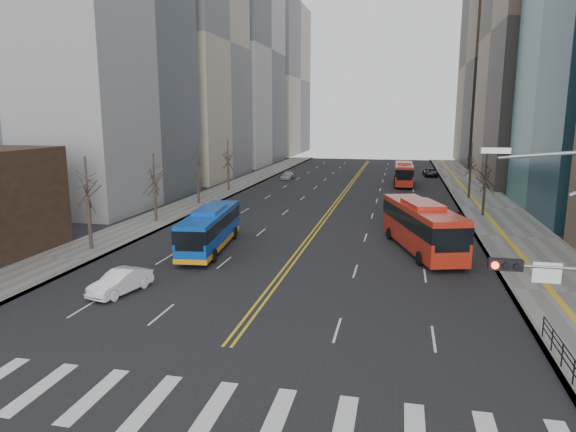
{
  "coord_description": "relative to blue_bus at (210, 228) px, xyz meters",
  "views": [
    {
      "loc": [
        7.44,
        -15.72,
        10.41
      ],
      "look_at": [
        0.93,
        13.82,
        4.47
      ],
      "focal_mm": 32.0,
      "sensor_mm": 36.0,
      "label": 1
    }
  ],
  "objects": [
    {
      "name": "blue_bus",
      "position": [
        0.0,
        0.0,
        0.0
      ],
      "size": [
        3.62,
        11.45,
        3.3
      ],
      "color": "#0B42A9",
      "rests_on": "ground"
    },
    {
      "name": "sidewalk_left",
      "position": [
        -9.48,
        23.59,
        -1.65
      ],
      "size": [
        5.0,
        130.0,
        0.15
      ],
      "primitive_type": "cube",
      "color": "slate",
      "rests_on": "ground"
    },
    {
      "name": "office_towers",
      "position": [
        7.14,
        47.1,
        22.2
      ],
      "size": [
        83.0,
        134.0,
        58.0
      ],
      "color": "gray",
      "rests_on": "ground"
    },
    {
      "name": "red_bus_near",
      "position": [
        16.22,
        3.09,
        0.42
      ],
      "size": [
        6.29,
        12.59,
        3.87
      ],
      "color": "#B12312",
      "rests_on": "ground"
    },
    {
      "name": "car_dark_mid",
      "position": [
        19.52,
        13.33,
        -1.01
      ],
      "size": [
        2.83,
        4.53,
        1.44
      ],
      "primitive_type": "imported",
      "rotation": [
        0.0,
        0.0,
        -0.29
      ],
      "color": "black",
      "rests_on": "ground"
    },
    {
      "name": "centerline",
      "position": [
        7.02,
        33.59,
        -1.72
      ],
      "size": [
        0.55,
        100.0,
        0.01
      ],
      "color": "gold",
      "rests_on": "ground"
    },
    {
      "name": "ground",
      "position": [
        7.02,
        -21.41,
        -1.73
      ],
      "size": [
        220.0,
        220.0,
        0.0
      ],
      "primitive_type": "plane",
      "color": "black"
    },
    {
      "name": "car_dark_far",
      "position": [
        19.52,
        54.85,
        -1.04
      ],
      "size": [
        2.61,
        5.1,
        1.38
      ],
      "primitive_type": "imported",
      "rotation": [
        0.0,
        0.0,
        0.07
      ],
      "color": "black",
      "rests_on": "ground"
    },
    {
      "name": "red_bus_far",
      "position": [
        14.94,
        42.31,
        0.23
      ],
      "size": [
        2.94,
        11.14,
        3.53
      ],
      "color": "#B12312",
      "rests_on": "ground"
    },
    {
      "name": "car_white",
      "position": [
        -1.54,
        -10.82,
        -1.03
      ],
      "size": [
        2.43,
        4.46,
        1.39
      ],
      "primitive_type": "imported",
      "rotation": [
        0.0,
        0.0,
        -0.24
      ],
      "color": "white",
      "rests_on": "ground"
    },
    {
      "name": "car_silver",
      "position": [
        -3.9,
        45.66,
        -1.12
      ],
      "size": [
        1.74,
        4.21,
        1.22
      ],
      "primitive_type": "imported",
      "rotation": [
        0.0,
        0.0,
        0.01
      ],
      "color": "#A1A0A6",
      "rests_on": "ground"
    },
    {
      "name": "crosswalk",
      "position": [
        7.02,
        -21.41,
        -1.72
      ],
      "size": [
        26.7,
        4.0,
        0.01
      ],
      "color": "silver",
      "rests_on": "ground"
    },
    {
      "name": "sidewalk_right",
      "position": [
        24.52,
        23.59,
        -1.65
      ],
      "size": [
        7.0,
        130.0,
        0.15
      ],
      "primitive_type": "cube",
      "color": "slate",
      "rests_on": "ground"
    },
    {
      "name": "street_trees",
      "position": [
        -0.16,
        13.14,
        3.15
      ],
      "size": [
        35.2,
        47.2,
        7.6
      ],
      "color": "#30231D",
      "rests_on": "ground"
    },
    {
      "name": "pedestrian_railing",
      "position": [
        21.32,
        -15.41,
        -0.9
      ],
      "size": [
        0.06,
        6.06,
        1.02
      ],
      "color": "black",
      "rests_on": "sidewalk_right"
    }
  ]
}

